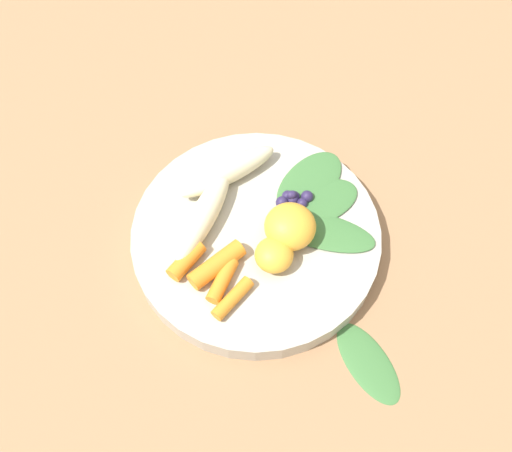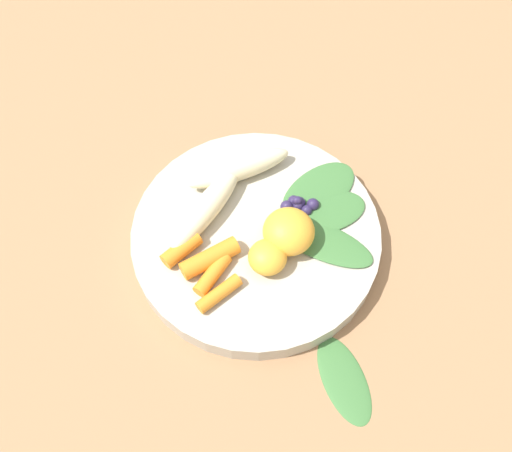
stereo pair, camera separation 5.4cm
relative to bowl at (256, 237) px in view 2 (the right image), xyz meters
name	(u,v)px [view 2 (the right image)]	position (x,y,z in m)	size (l,w,h in m)	color
ground_plane	(256,242)	(0.00, 0.00, -0.01)	(2.40, 2.40, 0.00)	#99704C
bowl	(256,237)	(0.00, 0.00, 0.00)	(0.28, 0.28, 0.03)	#B2AD9E
banana_peeled_left	(206,208)	(-0.01, 0.06, 0.03)	(0.12, 0.03, 0.03)	beige
banana_peeled_right	(239,168)	(0.05, 0.06, 0.03)	(0.12, 0.03, 0.03)	beige
orange_segment_near	(289,231)	(0.01, -0.04, 0.03)	(0.06, 0.06, 0.04)	#F4A833
orange_segment_far	(268,257)	(-0.03, -0.03, 0.03)	(0.04, 0.04, 0.03)	#F4A833
carrot_front	(181,249)	(-0.07, 0.05, 0.02)	(0.02, 0.02, 0.05)	orange
carrot_mid_left	(210,258)	(-0.06, 0.02, 0.02)	(0.02, 0.02, 0.06)	orange
carrot_mid_right	(213,274)	(-0.07, 0.01, 0.02)	(0.02, 0.02, 0.05)	orange
carrot_rear	(219,294)	(-0.09, -0.01, 0.02)	(0.01, 0.01, 0.05)	orange
blueberry_pile	(298,204)	(0.05, -0.02, 0.02)	(0.03, 0.04, 0.02)	#2D234C
kale_leaf_left	(319,240)	(0.03, -0.07, 0.02)	(0.12, 0.05, 0.01)	#3D7038
kale_leaf_right	(324,212)	(0.06, -0.05, 0.02)	(0.10, 0.05, 0.01)	#3D7038
kale_leaf_rear	(319,190)	(0.08, -0.03, 0.02)	(0.10, 0.06, 0.01)	#3D7038
kale_leaf_stray	(344,379)	(-0.08, -0.16, -0.01)	(0.09, 0.04, 0.01)	#3D7038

